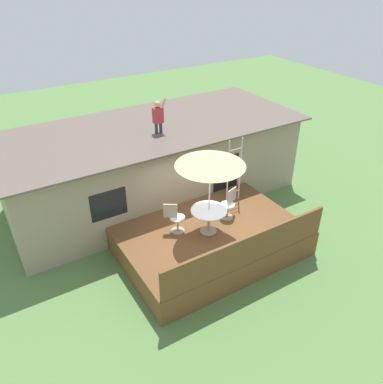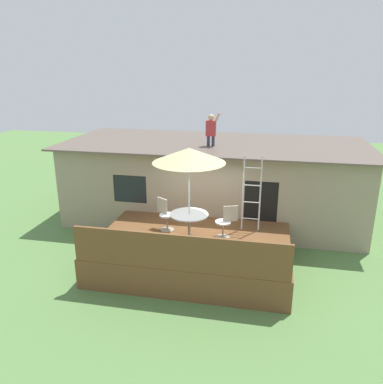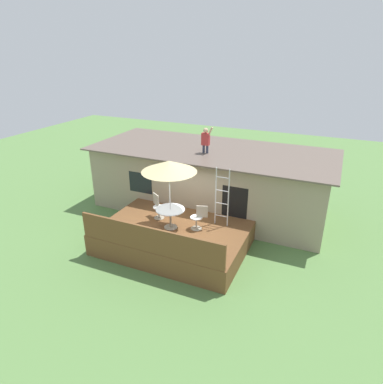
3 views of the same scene
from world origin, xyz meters
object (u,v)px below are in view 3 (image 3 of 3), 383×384
object	(u,v)px
patio_table	(170,213)
patio_chair_left	(158,206)
step_ladder	(222,197)
person_figure	(206,139)
patio_umbrella	(169,166)
patio_chair_right	(198,218)

from	to	relation	value
patio_table	patio_chair_left	bearing A→B (deg)	146.95
step_ladder	person_figure	xyz separation A→B (m)	(-1.50, 2.13, 1.48)
patio_table	person_figure	xyz separation A→B (m)	(0.09, 3.11, 2.00)
step_ladder	patio_chair_left	world-z (taller)	step_ladder
patio_umbrella	step_ladder	xyz separation A→B (m)	(1.59, 0.97, -1.25)
person_figure	patio_chair_right	distance (m)	3.61
patio_chair_right	patio_umbrella	bearing A→B (deg)	0.00
patio_umbrella	step_ladder	distance (m)	2.24
patio_umbrella	person_figure	xyz separation A→B (m)	(0.09, 3.11, 0.24)
patio_table	person_figure	world-z (taller)	person_figure
patio_umbrella	step_ladder	world-z (taller)	patio_umbrella
patio_umbrella	step_ladder	size ratio (longest dim) A/B	1.15
patio_umbrella	patio_chair_right	bearing A→B (deg)	18.62
step_ladder	patio_umbrella	bearing A→B (deg)	-148.55
patio_table	patio_chair_left	size ratio (longest dim) A/B	1.13
patio_table	patio_chair_left	xyz separation A→B (m)	(-0.81, 0.53, -0.13)
patio_umbrella	patio_chair_left	world-z (taller)	patio_umbrella
patio_chair_left	person_figure	bearing A→B (deg)	103.88
patio_umbrella	person_figure	size ratio (longest dim) A/B	2.29
patio_umbrella	person_figure	bearing A→B (deg)	88.39
patio_chair_right	person_figure	bearing A→B (deg)	-91.36
patio_umbrella	patio_chair_right	world-z (taller)	patio_umbrella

